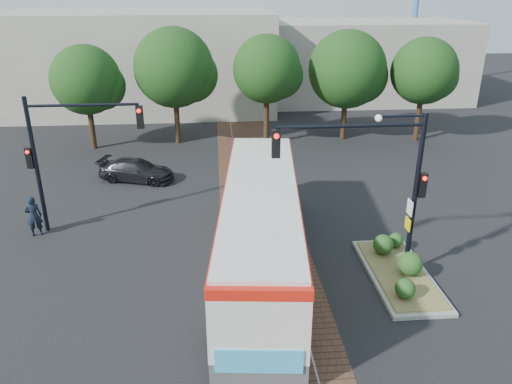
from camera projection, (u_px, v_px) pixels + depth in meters
The scene contains 10 objects.
ground at pixel (269, 268), 19.28m from camera, with size 120.00×120.00×0.00m, color black.
trackbed at pixel (260, 222), 22.96m from camera, with size 3.60×40.00×0.02m.
tree_row at pixel (262, 71), 32.57m from camera, with size 26.40×5.60×7.67m.
warehouses at pixel (229, 60), 44.17m from camera, with size 40.00×13.00×8.00m.
city_bus at pixel (261, 224), 18.54m from camera, with size 3.92×12.89×3.40m.
traffic_island at pixel (399, 268), 18.69m from camera, with size 2.20×5.20×1.13m.
signal_pole_main at pixel (384, 172), 17.22m from camera, with size 5.49×0.46×6.00m.
signal_pole_left at pixel (61, 147), 20.83m from camera, with size 4.99×0.34×6.00m.
officer at pixel (34, 216), 21.46m from camera, with size 0.67×0.44×1.83m, color black.
parked_car at pixel (137, 170), 27.61m from camera, with size 1.69×4.15×1.21m, color black.
Camera 1 is at (-1.84, -16.53, 10.21)m, focal length 35.00 mm.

